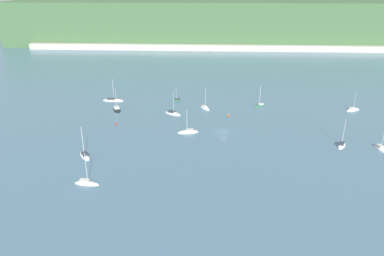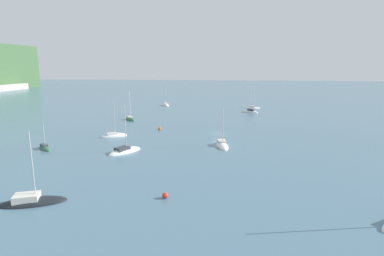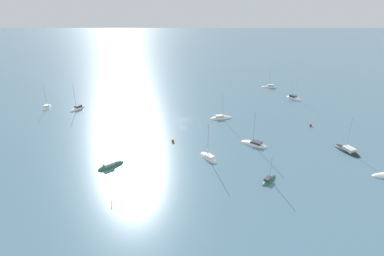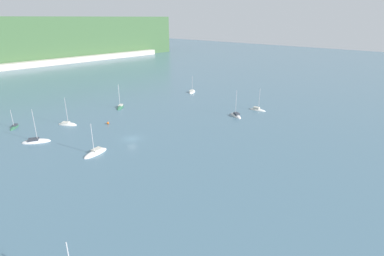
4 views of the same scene
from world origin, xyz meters
name	(u,v)px [view 2 (image 2 of 4)]	position (x,y,z in m)	size (l,w,h in m)	color
ground_plane	(218,133)	(0.00, 0.00, 0.00)	(600.00, 600.00, 0.00)	slate
sailboat_1	(222,146)	(-11.92, -1.33, 0.09)	(7.33, 3.71, 8.81)	white
sailboat_2	(114,136)	(-6.79, 24.07, 0.08)	(5.04, 6.23, 9.65)	white
sailboat_3	(250,112)	(36.36, -9.53, 0.12)	(4.75, 6.53, 9.71)	white
sailboat_4	(45,149)	(-18.92, 33.52, 0.09)	(4.55, 5.01, 6.40)	#2D6647
sailboat_5	(166,105)	(51.50, 24.80, 0.09)	(6.72, 4.98, 8.27)	white
sailboat_6	(32,202)	(-41.48, 20.28, 0.13)	(5.44, 8.19, 9.38)	black
sailboat_7	(253,108)	(47.49, -11.25, 0.14)	(2.84, 6.25, 8.58)	white
sailboat_8	(130,120)	(15.50, 27.87, 0.09)	(6.05, 5.47, 9.69)	#2D6647
sailboat_10	(125,152)	(-18.98, 16.99, 0.09)	(7.50, 6.12, 10.04)	silver
mooring_buoy_0	(159,128)	(2.24, 15.39, 0.38)	(0.77, 0.77, 0.77)	orange
mooring_buoy_1	(165,195)	(-38.00, 4.78, 0.38)	(0.75, 0.75, 0.75)	red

